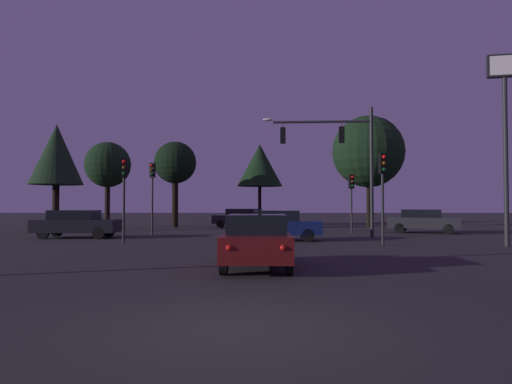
# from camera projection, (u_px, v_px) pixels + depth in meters

# --- Properties ---
(ground_plane) EXTENTS (168.00, 168.00, 0.00)m
(ground_plane) POSITION_uv_depth(u_px,v_px,m) (255.00, 232.00, 31.20)
(ground_plane) COLOR #262326
(ground_plane) RESTS_ON ground
(traffic_signal_mast_arm) EXTENTS (6.11, 0.61, 7.23)m
(traffic_signal_mast_arm) POSITION_uv_depth(u_px,v_px,m) (341.00, 150.00, 26.09)
(traffic_signal_mast_arm) COLOR #232326
(traffic_signal_mast_arm) RESTS_ON ground
(traffic_light_corner_left) EXTENTS (0.35, 0.38, 4.03)m
(traffic_light_corner_left) POSITION_uv_depth(u_px,v_px,m) (124.00, 183.00, 22.41)
(traffic_light_corner_left) COLOR #232326
(traffic_light_corner_left) RESTS_ON ground
(traffic_light_corner_right) EXTENTS (0.37, 0.39, 3.76)m
(traffic_light_corner_right) POSITION_uv_depth(u_px,v_px,m) (352.00, 191.00, 30.01)
(traffic_light_corner_right) COLOR #232326
(traffic_light_corner_right) RESTS_ON ground
(traffic_light_median) EXTENTS (0.36, 0.38, 4.10)m
(traffic_light_median) POSITION_uv_depth(u_px,v_px,m) (383.00, 180.00, 20.96)
(traffic_light_median) COLOR #232326
(traffic_light_median) RESTS_ON ground
(traffic_light_far_side) EXTENTS (0.35, 0.38, 4.38)m
(traffic_light_far_side) POSITION_uv_depth(u_px,v_px,m) (152.00, 184.00, 28.54)
(traffic_light_far_side) COLOR #232326
(traffic_light_far_side) RESTS_ON ground
(car_nearside_lane) EXTENTS (1.89, 4.20, 1.52)m
(car_nearside_lane) POSITION_uv_depth(u_px,v_px,m) (257.00, 240.00, 13.28)
(car_nearside_lane) COLOR #4C0F0F
(car_nearside_lane) RESTS_ON ground
(car_crossing_left) EXTENTS (4.57, 1.90, 1.52)m
(car_crossing_left) POSITION_uv_depth(u_px,v_px,m) (76.00, 223.00, 25.66)
(car_crossing_left) COLOR black
(car_crossing_left) RESTS_ON ground
(car_crossing_right) EXTENTS (4.31, 1.81, 1.52)m
(car_crossing_right) POSITION_uv_depth(u_px,v_px,m) (278.00, 225.00, 23.68)
(car_crossing_right) COLOR #0F1947
(car_crossing_right) RESTS_ON ground
(car_far_lane) EXTENTS (4.74, 3.35, 1.52)m
(car_far_lane) POSITION_uv_depth(u_px,v_px,m) (424.00, 221.00, 30.32)
(car_far_lane) COLOR #232328
(car_far_lane) RESTS_ON ground
(car_parked_lot) EXTENTS (4.86, 3.53, 1.52)m
(car_parked_lot) POSITION_uv_depth(u_px,v_px,m) (243.00, 218.00, 37.13)
(car_parked_lot) COLOR black
(car_parked_lot) RESTS_ON ground
(store_sign_illuminated) EXTENTS (1.42, 0.53, 8.37)m
(store_sign_illuminated) POSITION_uv_depth(u_px,v_px,m) (505.00, 108.00, 20.45)
(store_sign_illuminated) COLOR #232326
(store_sign_illuminated) RESTS_ON ground
(tree_behind_sign) EXTENTS (4.25, 4.25, 7.55)m
(tree_behind_sign) POSITION_uv_depth(u_px,v_px,m) (260.00, 165.00, 44.03)
(tree_behind_sign) COLOR black
(tree_behind_sign) RESTS_ON ground
(tree_left_far) EXTENTS (3.73, 3.73, 6.99)m
(tree_left_far) POSITION_uv_depth(u_px,v_px,m) (108.00, 165.00, 38.54)
(tree_left_far) COLOR black
(tree_left_far) RESTS_ON ground
(tree_center_horizon) EXTENTS (5.93, 5.93, 9.20)m
(tree_center_horizon) POSITION_uv_depth(u_px,v_px,m) (368.00, 152.00, 38.82)
(tree_center_horizon) COLOR black
(tree_center_horizon) RESTS_ON ground
(tree_right_cluster) EXTENTS (3.46, 3.46, 7.04)m
(tree_right_cluster) POSITION_uv_depth(u_px,v_px,m) (175.00, 163.00, 38.64)
(tree_right_cluster) COLOR black
(tree_right_cluster) RESTS_ON ground
(tree_lot_edge) EXTENTS (3.60, 3.60, 7.39)m
(tree_lot_edge) POSITION_uv_depth(u_px,v_px,m) (56.00, 155.00, 32.33)
(tree_lot_edge) COLOR black
(tree_lot_edge) RESTS_ON ground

